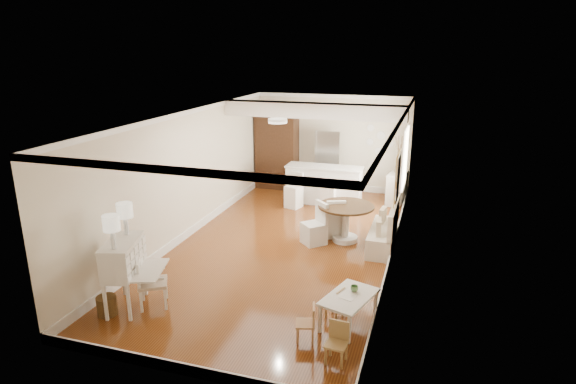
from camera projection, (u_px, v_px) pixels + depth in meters
The scene contains 20 objects.
room at pixel (292, 152), 10.08m from camera, with size 9.00×9.04×2.82m.
secretary_bureau at pixel (124, 275), 7.73m from camera, with size 0.91×0.93×1.17m, color silver.
gustavian_armchair at pixel (153, 282), 7.84m from camera, with size 0.48×0.48×0.84m, color white.
wicker_basket at pixel (107, 306), 7.63m from camera, with size 0.31×0.31×0.31m, color #54391A.
kids_table at pixel (349, 310), 7.34m from camera, with size 0.59×0.98×0.49m, color white.
kids_chair_a at pixel (305, 323), 6.92m from camera, with size 0.27×0.27×0.57m, color #AD7B4F.
kids_chair_b at pixel (335, 302), 7.54m from camera, with size 0.24×0.24×0.51m, color #A8814C.
kids_chair_c at pixel (336, 344), 6.43m from camera, with size 0.28×0.28×0.58m, color #A4814A.
banquette at pixel (383, 226), 10.12m from camera, with size 0.52×1.60×0.98m, color silver.
dining_table at pixel (345, 223), 10.47m from camera, with size 1.21×1.21×0.83m, color #402914.
slip_chair_near at pixel (314, 224), 10.32m from camera, with size 0.43×0.45×0.92m, color white.
slip_chair_far at pixel (335, 217), 10.75m from camera, with size 0.42×0.44×0.89m, color white.
breakfast_counter at pixel (324, 185), 13.02m from camera, with size 2.05×0.65×1.03m, color white.
bar_stool_left at pixel (294, 190), 12.67m from camera, with size 0.38×0.38×0.94m, color white.
bar_stool_right at pixel (329, 191), 12.64m from camera, with size 0.38×0.38×0.94m, color white.
pantry_cabinet at pixel (277, 150), 14.31m from camera, with size 1.20×0.60×2.30m, color #381E11.
fridge at pixel (339, 163), 13.81m from camera, with size 0.75×0.65×1.80m, color silver.
sideboard at pixel (397, 188), 13.04m from camera, with size 0.40×0.89×0.85m, color beige.
pencil_cup at pixel (354, 289), 7.38m from camera, with size 0.12×0.12×0.09m, color #5C8E52.
branch_vase at pixel (399, 169), 12.92m from camera, with size 0.19×0.19×0.20m, color silver.
Camera 1 is at (2.91, -9.14, 4.09)m, focal length 30.00 mm.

